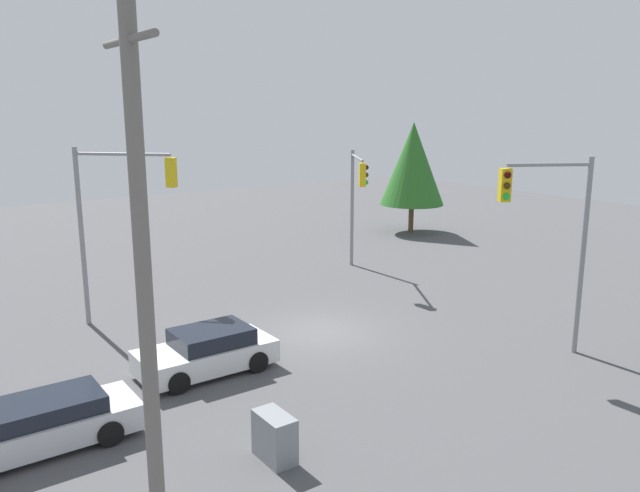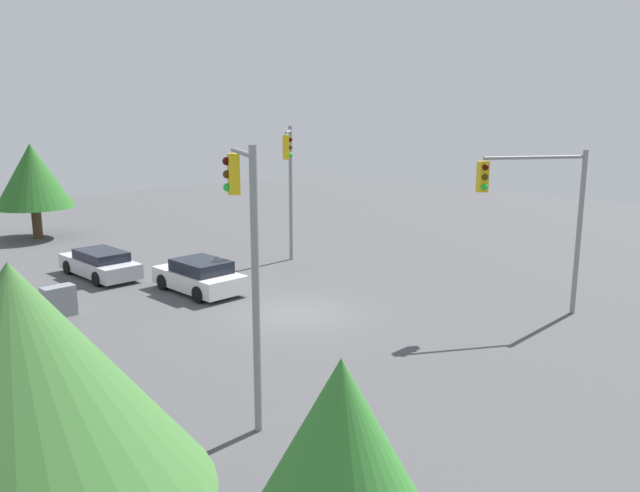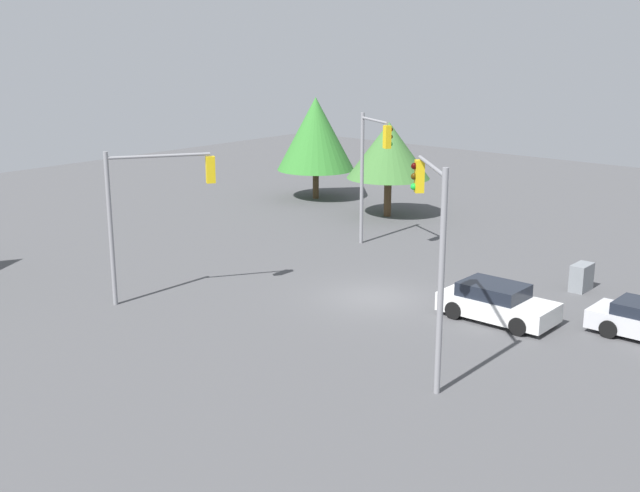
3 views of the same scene
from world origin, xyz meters
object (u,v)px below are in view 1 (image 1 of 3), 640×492
Objects in this scene: traffic_signal_aux at (553,224)px; electrical_cabinet at (275,437)px; sedan_silver at (39,425)px; sedan_white at (207,351)px; traffic_signal_cross at (116,206)px; traffic_signal_main at (356,191)px.

electrical_cabinet is at bearing 30.06° from traffic_signal_aux.
traffic_signal_aux is at bearing -102.74° from sedan_silver.
sedan_white is 0.63× the size of traffic_signal_cross.
traffic_signal_cross is (5.77, 0.74, 3.92)m from sedan_white.
sedan_white is at bearing 0.64° from traffic_signal_aux.
traffic_signal_aux is 11.44m from electrical_cabinet.
sedan_white is at bearing -37.49° from traffic_signal_cross.
sedan_silver is at bearing -30.77° from traffic_signal_main.
sedan_silver is at bearing 49.83° from electrical_cabinet.
traffic_signal_aux reaches higher than traffic_signal_main.
traffic_signal_main is 12.11m from traffic_signal_aux.
traffic_signal_cross is 11.97m from electrical_cabinet.
sedan_silver is 1.13× the size of sedan_white.
electrical_cabinet is at bearing -130.17° from sedan_silver.
sedan_silver is at bearing 15.82° from traffic_signal_aux.
electrical_cabinet is at bearing -45.70° from traffic_signal_cross.
sedan_silver is 0.72× the size of traffic_signal_aux.
sedan_white is at bearing -71.31° from sedan_silver.
traffic_signal_cross reaches higher than traffic_signal_aux.
electrical_cabinet is (-5.50, 0.91, -0.11)m from sedan_white.
sedan_silver is 19.08m from traffic_signal_main.
sedan_silver is 0.71× the size of traffic_signal_cross.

